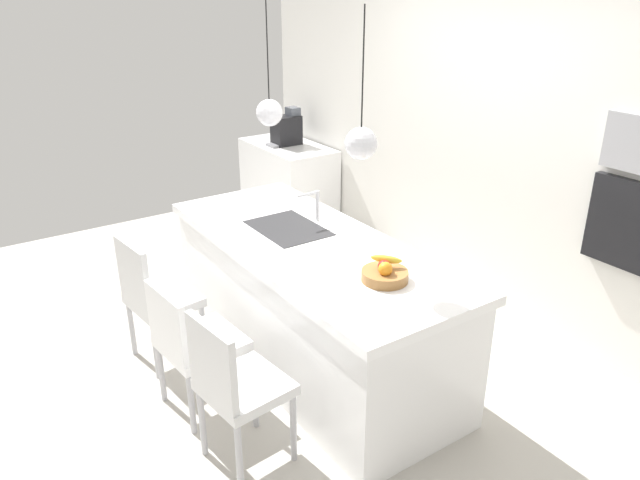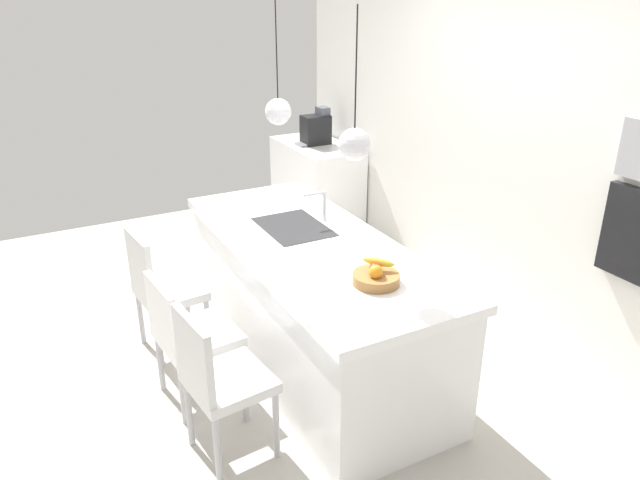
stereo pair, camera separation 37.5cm
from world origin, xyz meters
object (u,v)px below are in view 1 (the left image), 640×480
Objects in this scene: chair_near at (154,295)px; chair_middle at (192,340)px; oven at (632,226)px; chair_far at (235,383)px; coffee_machine at (287,129)px; fruit_bowl at (385,273)px.

chair_near reaches higher than chair_middle.
oven is 0.62× the size of chair_far.
oven is at bearing 54.10° from chair_near.
coffee_machine is 3.72m from chair_far.
coffee_machine reaches higher than fruit_bowl.
chair_near is at bearing -179.73° from chair_middle.
coffee_machine is 3.61m from oven.
chair_middle is at bearing 0.27° from chair_near.
oven reaches higher than coffee_machine.
fruit_bowl is 0.69× the size of coffee_machine.
fruit_bowl is 3.33m from coffee_machine.
chair_near is at bearing -144.26° from fruit_bowl.
fruit_bowl is 0.29× the size of chair_far.
coffee_machine is at bearing 138.74° from chair_middle.
coffee_machine is 0.45× the size of chair_middle.
fruit_bowl reaches higher than chair_middle.
chair_far is (-0.59, -2.44, -0.52)m from oven.
coffee_machine is at bearing 144.49° from chair_far.
coffee_machine is 0.42× the size of chair_far.
fruit_bowl is at bearing 54.47° from chair_middle.
oven reaches higher than chair_near.
chair_near is at bearing -125.90° from oven.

